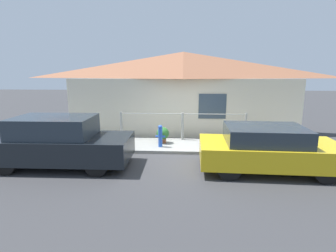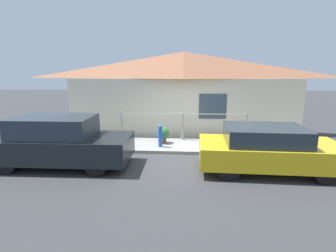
# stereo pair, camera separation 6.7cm
# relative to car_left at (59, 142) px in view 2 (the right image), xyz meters

# --- Properties ---
(ground_plane) EXTENTS (60.00, 60.00, 0.00)m
(ground_plane) POSITION_rel_car_left_xyz_m (3.52, 1.29, -0.72)
(ground_plane) COLOR #38383A
(sidewalk) EXTENTS (24.00, 1.72, 0.10)m
(sidewalk) POSITION_rel_car_left_xyz_m (3.52, 2.15, -0.67)
(sidewalk) COLOR gray
(sidewalk) RESTS_ON ground_plane
(house) EXTENTS (9.92, 2.23, 3.54)m
(house) POSITION_rel_car_left_xyz_m (3.52, 4.47, 2.08)
(house) COLOR beige
(house) RESTS_ON ground_plane
(fence) EXTENTS (4.90, 0.10, 1.06)m
(fence) POSITION_rel_car_left_xyz_m (3.52, 2.86, -0.03)
(fence) COLOR #999993
(fence) RESTS_ON sidewalk
(car_left) EXTENTS (4.00, 1.69, 1.46)m
(car_left) POSITION_rel_car_left_xyz_m (0.00, 0.00, 0.00)
(car_left) COLOR black
(car_left) RESTS_ON ground_plane
(car_right) EXTENTS (3.85, 1.90, 1.25)m
(car_right) POSITION_rel_car_left_xyz_m (5.89, 0.00, -0.08)
(car_right) COLOR gold
(car_right) RESTS_ON ground_plane
(fire_hydrant) EXTENTS (0.34, 0.15, 0.78)m
(fire_hydrant) POSITION_rel_car_left_xyz_m (2.75, 1.80, -0.21)
(fire_hydrant) COLOR blue
(fire_hydrant) RESTS_ON sidewalk
(potted_plant_near_hydrant) EXTENTS (0.46, 0.46, 0.60)m
(potted_plant_near_hydrant) POSITION_rel_car_left_xyz_m (2.80, 2.31, -0.28)
(potted_plant_near_hydrant) COLOR brown
(potted_plant_near_hydrant) RESTS_ON sidewalk
(potted_plant_by_fence) EXTENTS (0.34, 0.34, 0.44)m
(potted_plant_by_fence) POSITION_rel_car_left_xyz_m (0.44, 2.27, -0.39)
(potted_plant_by_fence) COLOR slate
(potted_plant_by_fence) RESTS_ON sidewalk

